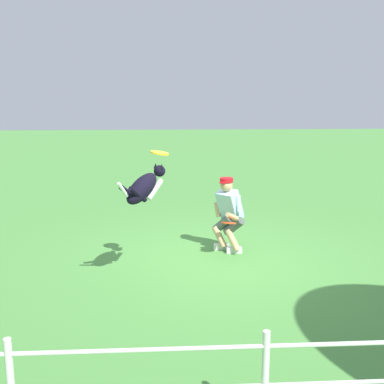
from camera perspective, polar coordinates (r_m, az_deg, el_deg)
name	(u,v)px	position (r m, az deg, el deg)	size (l,w,h in m)	color
ground_plane	(213,262)	(7.78, 2.59, -8.35)	(60.00, 60.00, 0.00)	#4D9141
person	(228,212)	(8.10, 4.38, -2.41)	(0.57, 0.70, 1.29)	silver
dog	(144,187)	(6.64, -5.79, 0.60)	(0.67, 0.91, 0.57)	black
frisbee_flying	(160,153)	(6.88, -3.90, 4.70)	(0.27, 0.27, 0.02)	yellow
frisbee_held	(229,223)	(7.75, 4.42, -3.72)	(0.24, 0.24, 0.02)	#EF491C
fence	(265,372)	(4.05, 8.79, -20.57)	(15.85, 0.06, 0.85)	silver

